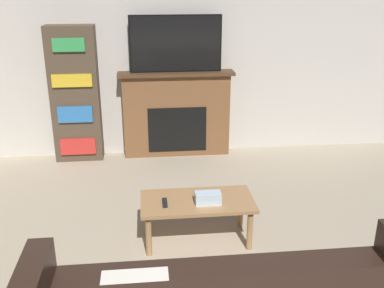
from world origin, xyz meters
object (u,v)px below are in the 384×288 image
Objects in this scene: fireplace at (177,114)px; bookshelf at (75,95)px; coffee_table at (197,206)px; tv at (176,44)px.

fireplace is 1.30m from bookshelf.
fireplace is 0.87× the size of bookshelf.
coffee_table is 2.51m from bookshelf.
bookshelf is (-1.27, -0.00, -0.61)m from tv.
tv is 0.67× the size of bookshelf.
fireplace is at bearing 90.63° from coffee_table.
tv reaches higher than fireplace.
bookshelf is (-1.29, 2.10, 0.50)m from coffee_table.
fireplace is at bearing 90.00° from tv.
bookshelf is at bearing 121.55° from coffee_table.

